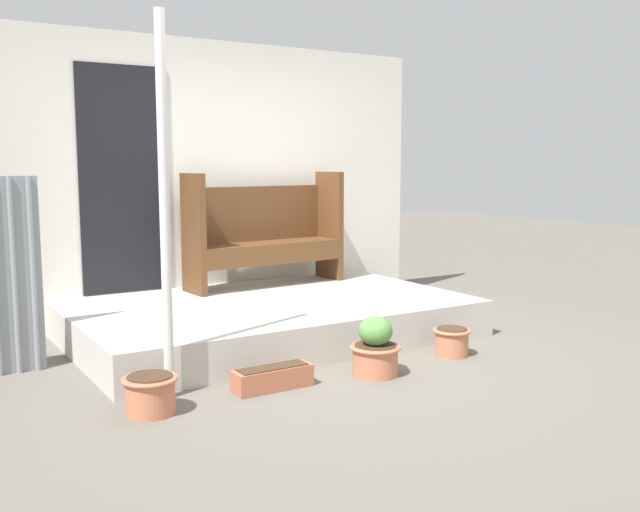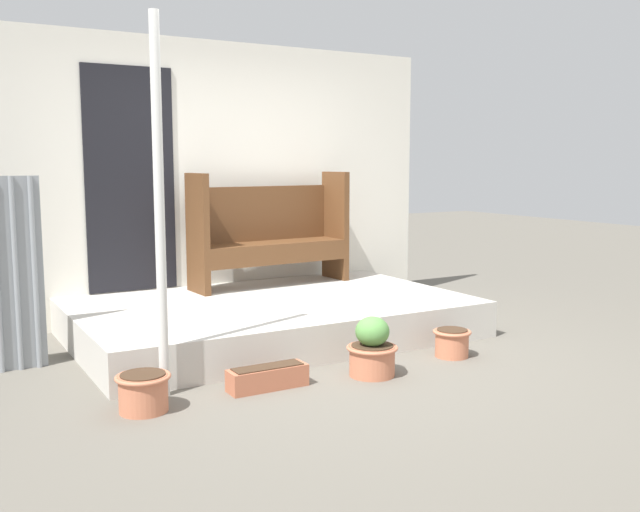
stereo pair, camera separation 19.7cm
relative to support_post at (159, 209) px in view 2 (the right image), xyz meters
name	(u,v)px [view 2 (the right image)]	position (x,y,z in m)	size (l,w,h in m)	color
ground_plane	(325,365)	(1.23, 0.07, -1.19)	(24.00, 24.00, 0.00)	#666056
porch_slab	(271,318)	(1.29, 1.09, -1.04)	(3.24, 2.04, 0.30)	beige
house_wall	(218,180)	(1.25, 2.14, 0.11)	(4.44, 0.08, 2.60)	white
support_post	(159,209)	(0.00, 0.00, 0.00)	(0.06, 0.06, 2.37)	silver
bench	(269,230)	(1.62, 1.80, -0.35)	(1.57, 0.49, 1.07)	brown
flower_pot_left	(143,391)	(-0.20, -0.22, -1.06)	(0.33, 0.33, 0.23)	#C67251
flower_pot_middle	(372,350)	(1.38, -0.31, -1.01)	(0.36, 0.36, 0.42)	#C67251
flower_pot_right	(452,342)	(2.18, -0.21, -1.07)	(0.29, 0.29, 0.21)	#C67251
planter_box_rect	(268,377)	(0.63, -0.20, -1.11)	(0.53, 0.17, 0.15)	#B76647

